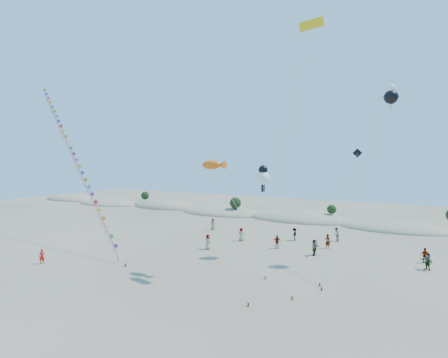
{
  "coord_description": "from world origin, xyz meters",
  "views": [
    {
      "loc": [
        23.24,
        -19.34,
        10.91
      ],
      "look_at": [
        3.14,
        14.0,
        8.85
      ],
      "focal_mm": 30.0,
      "sensor_mm": 36.0,
      "label": 1
    }
  ],
  "objects_px": {
    "kite_train": "(73,152)",
    "parafoil_kite": "(311,28)",
    "fish_kite": "(214,165)",
    "flyer_foreground": "(42,256)"
  },
  "relations": [
    {
      "from": "flyer_foreground",
      "to": "kite_train",
      "type": "bearing_deg",
      "value": 89.72
    },
    {
      "from": "kite_train",
      "to": "parafoil_kite",
      "type": "distance_m",
      "value": 34.61
    },
    {
      "from": "kite_train",
      "to": "flyer_foreground",
      "type": "xyz_separation_m",
      "value": [
        7.79,
        -9.86,
        -11.09
      ]
    },
    {
      "from": "fish_kite",
      "to": "parafoil_kite",
      "type": "relative_size",
      "value": 0.46
    },
    {
      "from": "kite_train",
      "to": "flyer_foreground",
      "type": "height_order",
      "value": "kite_train"
    },
    {
      "from": "kite_train",
      "to": "fish_kite",
      "type": "height_order",
      "value": "kite_train"
    },
    {
      "from": "kite_train",
      "to": "parafoil_kite",
      "type": "relative_size",
      "value": 1.31
    },
    {
      "from": "fish_kite",
      "to": "flyer_foreground",
      "type": "height_order",
      "value": "fish_kite"
    },
    {
      "from": "kite_train",
      "to": "fish_kite",
      "type": "distance_m",
      "value": 25.06
    },
    {
      "from": "kite_train",
      "to": "fish_kite",
      "type": "xyz_separation_m",
      "value": [
        24.82,
        -3.14,
        -1.52
      ]
    }
  ]
}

